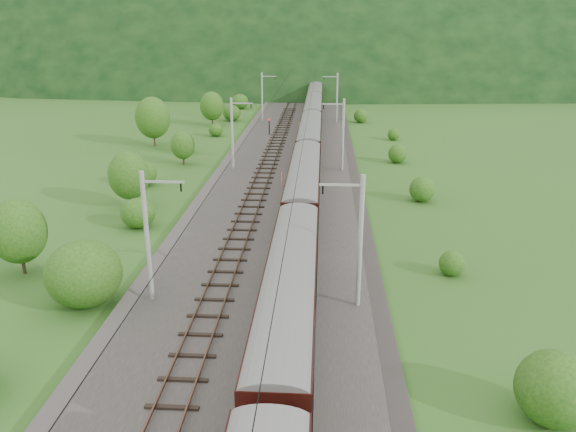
{
  "coord_description": "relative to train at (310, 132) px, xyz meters",
  "views": [
    {
      "loc": [
        3.91,
        -29.96,
        16.27
      ],
      "look_at": [
        1.49,
        9.21,
        2.6
      ],
      "focal_mm": 35.0,
      "sensor_mm": 36.0,
      "label": 1
    }
  ],
  "objects": [
    {
      "name": "track_right",
      "position": [
        0.0,
        -28.66,
        -2.96
      ],
      "size": [
        2.4,
        220.0,
        0.27
      ],
      "color": "#553424",
      "rests_on": "railbed"
    },
    {
      "name": "track_left",
      "position": [
        -4.8,
        -28.66,
        -2.96
      ],
      "size": [
        2.4,
        220.0,
        0.27
      ],
      "color": "#553424",
      "rests_on": "railbed"
    },
    {
      "name": "signal",
      "position": [
        -6.35,
        13.63,
        -1.64
      ],
      "size": [
        0.26,
        0.26,
        2.37
      ],
      "color": "black",
      "rests_on": "railbed"
    },
    {
      "name": "vegetation_left",
      "position": [
        -16.33,
        -18.81,
        -0.87
      ],
      "size": [
        13.58,
        142.65,
        6.7
      ],
      "color": "#1A4412",
      "rests_on": "ground"
    },
    {
      "name": "catenary_right",
      "position": [
        3.72,
        -6.66,
        1.17
      ],
      "size": [
        2.54,
        192.28,
        8.0
      ],
      "color": "gray",
      "rests_on": "railbed"
    },
    {
      "name": "railbed",
      "position": [
        -2.4,
        -28.66,
        -3.18
      ],
      "size": [
        14.0,
        220.0,
        0.3
      ],
      "primitive_type": "cube",
      "color": "#38332D",
      "rests_on": "ground"
    },
    {
      "name": "ground",
      "position": [
        -2.4,
        -38.66,
        -3.33
      ],
      "size": [
        600.0,
        600.0,
        0.0
      ],
      "primitive_type": "plane",
      "color": "#2E5119",
      "rests_on": "ground"
    },
    {
      "name": "catenary_left",
      "position": [
        -8.52,
        -6.66,
        1.17
      ],
      "size": [
        2.54,
        192.28,
        8.0
      ],
      "color": "gray",
      "rests_on": "railbed"
    },
    {
      "name": "mountain_ridge",
      "position": [
        -122.4,
        261.34,
        -3.33
      ],
      "size": [
        336.0,
        280.0,
        132.0
      ],
      "primitive_type": "ellipsoid",
      "color": "black",
      "rests_on": "ground"
    },
    {
      "name": "mountain_main",
      "position": [
        -2.4,
        221.34,
        -3.33
      ],
      "size": [
        504.0,
        360.0,
        244.0
      ],
      "primitive_type": "ellipsoid",
      "color": "black",
      "rests_on": "ground"
    },
    {
      "name": "train",
      "position": [
        0.0,
        0.0,
        0.0
      ],
      "size": [
        2.78,
        155.09,
        4.83
      ],
      "color": "black",
      "rests_on": "ground"
    },
    {
      "name": "vegetation_right",
      "position": [
        9.61,
        -40.45,
        -2.08
      ],
      "size": [
        7.19,
        110.01,
        2.97
      ],
      "color": "#1A4412",
      "rests_on": "ground"
    },
    {
      "name": "hazard_post_near",
      "position": [
        -2.48,
        -13.52,
        -2.3
      ],
      "size": [
        0.16,
        0.16,
        1.46
      ],
      "primitive_type": "cylinder",
      "color": "red",
      "rests_on": "railbed"
    },
    {
      "name": "hazard_post_far",
      "position": [
        -2.07,
        17.49,
        -2.28
      ],
      "size": [
        0.16,
        0.16,
        1.5
      ],
      "primitive_type": "cylinder",
      "color": "red",
      "rests_on": "railbed"
    },
    {
      "name": "overhead_wires",
      "position": [
        -2.4,
        -28.66,
        3.77
      ],
      "size": [
        4.83,
        198.0,
        0.03
      ],
      "color": "black",
      "rests_on": "ground"
    }
  ]
}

